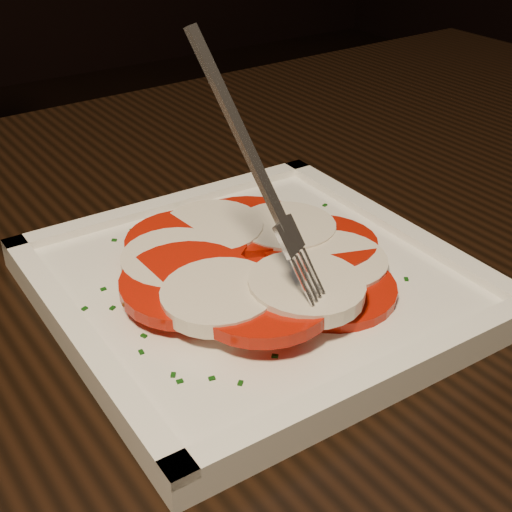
{
  "coord_description": "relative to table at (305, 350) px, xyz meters",
  "views": [
    {
      "loc": [
        -0.35,
        -0.33,
        1.01
      ],
      "look_at": [
        -0.14,
        0.0,
        0.78
      ],
      "focal_mm": 50.0,
      "sensor_mm": 36.0,
      "label": 1
    }
  ],
  "objects": [
    {
      "name": "table",
      "position": [
        0.0,
        0.0,
        0.0
      ],
      "size": [
        1.23,
        0.84,
        0.75
      ],
      "rotation": [
        0.0,
        0.0,
        0.04
      ],
      "color": "black",
      "rests_on": "ground"
    },
    {
      "name": "plate",
      "position": [
        -0.07,
        -0.03,
        0.11
      ],
      "size": [
        0.26,
        0.26,
        0.01
      ],
      "primitive_type": "cube",
      "rotation": [
        0.0,
        0.0,
        0.01
      ],
      "color": "white",
      "rests_on": "table"
    },
    {
      "name": "caprese_salad",
      "position": [
        -0.07,
        -0.03,
        0.12
      ],
      "size": [
        0.21,
        0.19,
        0.03
      ],
      "color": "#BD0F04",
      "rests_on": "plate"
    },
    {
      "name": "fork",
      "position": [
        -0.1,
        -0.06,
        0.21
      ],
      "size": [
        0.07,
        0.09,
        0.14
      ],
      "primitive_type": null,
      "rotation": [
        0.0,
        0.0,
        0.49
      ],
      "color": "white",
      "rests_on": "caprese_salad"
    }
  ]
}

